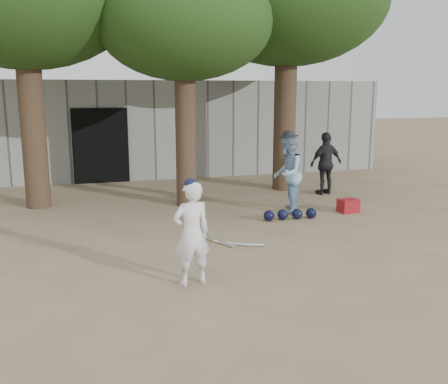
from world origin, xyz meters
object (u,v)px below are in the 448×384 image
object	(u,v)px
red_bag	(348,206)
spectator_dark	(326,163)
boy_player	(192,233)
spectator_blue	(287,174)

from	to	relation	value
red_bag	spectator_dark	bearing A→B (deg)	77.40
spectator_dark	red_bag	distance (m)	2.13
boy_player	red_bag	world-z (taller)	boy_player
spectator_blue	spectator_dark	distance (m)	2.39
spectator_dark	spectator_blue	bearing A→B (deg)	31.23
boy_player	red_bag	xyz separation A→B (m)	(4.31, 3.15, -0.59)
boy_player	spectator_dark	size ratio (longest dim) A/B	0.91
boy_player	red_bag	size ratio (longest dim) A/B	3.54
spectator_blue	boy_player	bearing A→B (deg)	-7.40
red_bag	boy_player	bearing A→B (deg)	-143.86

